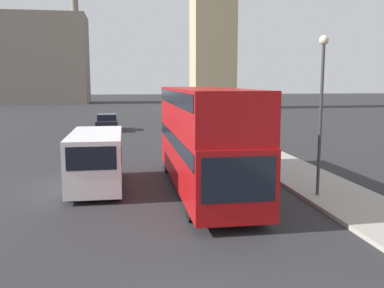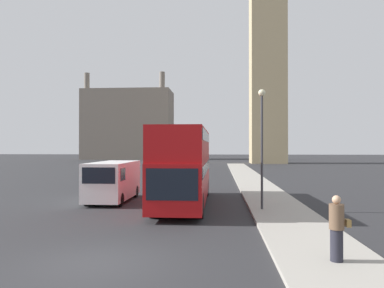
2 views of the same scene
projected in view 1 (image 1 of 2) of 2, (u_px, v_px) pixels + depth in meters
building_block_distant at (31, 59)px, 88.59m from camera, size 22.89×11.40×22.20m
red_double_decker_bus at (204, 134)px, 17.49m from camera, size 2.54×11.02×4.23m
white_van at (96, 159)px, 18.00m from camera, size 2.14×5.54×2.36m
street_lamp at (322, 93)px, 15.96m from camera, size 0.36×0.36×6.03m
parked_sedan at (107, 123)px, 39.60m from camera, size 1.90×4.27×1.53m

